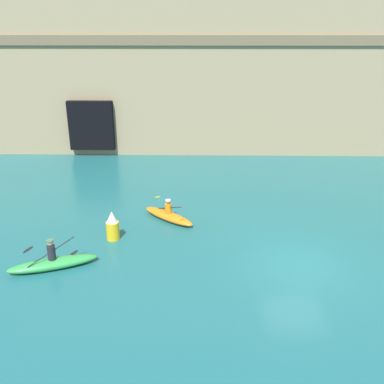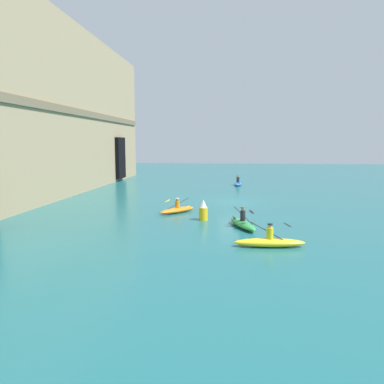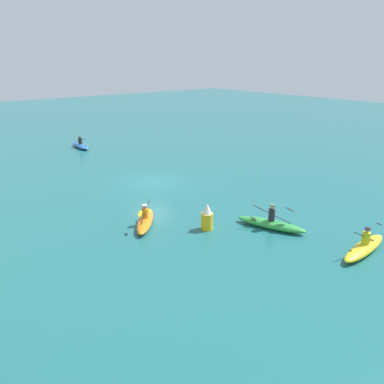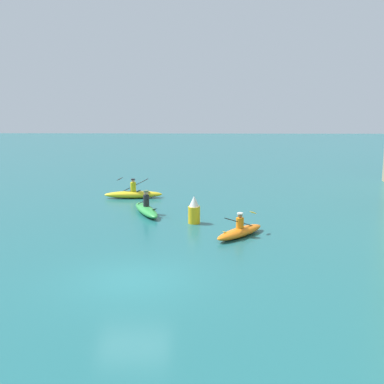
{
  "view_description": "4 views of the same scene",
  "coord_description": "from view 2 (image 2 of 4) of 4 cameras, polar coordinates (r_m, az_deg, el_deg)",
  "views": [
    {
      "loc": [
        -3.98,
        -14.95,
        8.97
      ],
      "look_at": [
        -4.32,
        2.46,
        2.1
      ],
      "focal_mm": 40.0,
      "sensor_mm": 36.0,
      "label": 1
    },
    {
      "loc": [
        -31.7,
        0.13,
        5.0
      ],
      "look_at": [
        -5.95,
        2.93,
        1.59
      ],
      "focal_mm": 35.0,
      "sensor_mm": 36.0,
      "label": 2
    },
    {
      "loc": [
        -20.2,
        12.97,
        7.83
      ],
      "look_at": [
        -5.05,
        0.65,
        0.85
      ],
      "focal_mm": 35.0,
      "sensor_mm": 36.0,
      "label": 3
    },
    {
      "loc": [
        17.22,
        2.3,
        6.42
      ],
      "look_at": [
        -2.99,
        1.97,
        2.48
      ],
      "focal_mm": 50.0,
      "sensor_mm": 36.0,
      "label": 4
    }
  ],
  "objects": [
    {
      "name": "cliff_bluff",
      "position": [
        39.18,
        -22.99,
        11.58
      ],
      "size": [
        45.37,
        8.19,
        16.4
      ],
      "color": "#9E8966",
      "rests_on": "ground"
    },
    {
      "name": "kayak_green",
      "position": [
        22.5,
        7.73,
        -4.75
      ],
      "size": [
        3.46,
        1.9,
        1.25
      ],
      "rotation": [
        0.0,
        0.0,
        0.36
      ],
      "color": "green",
      "rests_on": "ground"
    },
    {
      "name": "kayak_orange",
      "position": [
        26.91,
        -2.23,
        -2.69
      ],
      "size": [
        2.81,
        2.52,
        1.07
      ],
      "rotation": [
        0.0,
        0.0,
        2.44
      ],
      "color": "orange",
      "rests_on": "ground"
    },
    {
      "name": "kayak_blue",
      "position": [
        44.79,
        7.01,
        1.33
      ],
      "size": [
        3.32,
        1.0,
        1.15
      ],
      "rotation": [
        0.0,
        0.0,
        6.23
      ],
      "color": "blue",
      "rests_on": "ground"
    },
    {
      "name": "ground_plane",
      "position": [
        32.09,
        6.36,
        -1.5
      ],
      "size": [
        120.0,
        120.0,
        0.0
      ],
      "primitive_type": "plane",
      "color": "#1E6066"
    },
    {
      "name": "marker_buoy",
      "position": [
        24.34,
        1.73,
        -2.86
      ],
      "size": [
        0.58,
        0.58,
        1.35
      ],
      "color": "yellow",
      "rests_on": "ground"
    },
    {
      "name": "kayak_yellow",
      "position": [
        18.6,
        11.74,
        -7.46
      ],
      "size": [
        0.97,
        3.46,
        1.25
      ],
      "rotation": [
        0.0,
        0.0,
        1.65
      ],
      "color": "yellow",
      "rests_on": "ground"
    }
  ]
}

